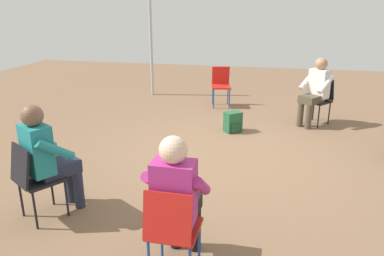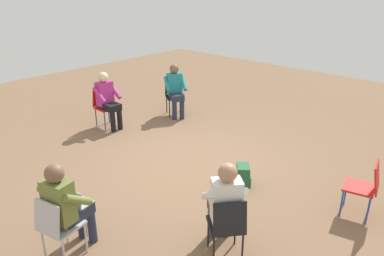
{
  "view_description": "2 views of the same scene",
  "coord_description": "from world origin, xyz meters",
  "px_view_note": "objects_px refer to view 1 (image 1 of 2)",
  "views": [
    {
      "loc": [
        -0.65,
        5.17,
        2.19
      ],
      "look_at": [
        0.38,
        0.36,
        0.52
      ],
      "focal_mm": 35.0,
      "sensor_mm": 36.0,
      "label": 1
    },
    {
      "loc": [
        -4.47,
        -4.03,
        3.14
      ],
      "look_at": [
        -0.38,
        -0.31,
        0.89
      ],
      "focal_mm": 35.0,
      "sensor_mm": 36.0,
      "label": 2
    }
  ],
  "objects_px": {
    "chair_northeast": "(33,176)",
    "person_in_white": "(316,88)",
    "chair_north": "(172,227)",
    "person_in_magenta": "(177,195)",
    "person_in_teal": "(47,154)",
    "chair_southwest": "(320,98)",
    "chair_south": "(221,83)",
    "backpack_near_laptop_user": "(233,123)"
  },
  "relations": [
    {
      "from": "chair_northeast",
      "to": "person_in_white",
      "type": "height_order",
      "value": "person_in_white"
    },
    {
      "from": "chair_north",
      "to": "chair_northeast",
      "type": "relative_size",
      "value": 1.0
    },
    {
      "from": "person_in_magenta",
      "to": "person_in_teal",
      "type": "bearing_deg",
      "value": 161.19
    },
    {
      "from": "chair_northeast",
      "to": "chair_southwest",
      "type": "relative_size",
      "value": 1.0
    },
    {
      "from": "chair_northeast",
      "to": "person_in_white",
      "type": "distance_m",
      "value": 5.03
    },
    {
      "from": "chair_southwest",
      "to": "person_in_white",
      "type": "height_order",
      "value": "person_in_white"
    },
    {
      "from": "chair_north",
      "to": "person_in_white",
      "type": "height_order",
      "value": "person_in_white"
    },
    {
      "from": "person_in_teal",
      "to": "person_in_magenta",
      "type": "relative_size",
      "value": 1.0
    },
    {
      "from": "chair_southwest",
      "to": "person_in_teal",
      "type": "bearing_deg",
      "value": 90.79
    },
    {
      "from": "person_in_magenta",
      "to": "chair_southwest",
      "type": "bearing_deg",
      "value": 71.54
    },
    {
      "from": "chair_north",
      "to": "chair_northeast",
      "type": "xyz_separation_m",
      "value": [
        1.62,
        -0.58,
        0.0
      ]
    },
    {
      "from": "chair_south",
      "to": "chair_northeast",
      "type": "relative_size",
      "value": 1.0
    },
    {
      "from": "chair_north",
      "to": "backpack_near_laptop_user",
      "type": "bearing_deg",
      "value": 89.92
    },
    {
      "from": "chair_northeast",
      "to": "person_in_teal",
      "type": "distance_m",
      "value": 0.26
    },
    {
      "from": "person_in_teal",
      "to": "backpack_near_laptop_user",
      "type": "xyz_separation_m",
      "value": [
        -1.62,
        -3.09,
        -0.54
      ]
    },
    {
      "from": "chair_north",
      "to": "person_in_teal",
      "type": "height_order",
      "value": "person_in_teal"
    },
    {
      "from": "chair_northeast",
      "to": "person_in_magenta",
      "type": "height_order",
      "value": "person_in_magenta"
    },
    {
      "from": "chair_northeast",
      "to": "backpack_near_laptop_user",
      "type": "height_order",
      "value": "chair_northeast"
    },
    {
      "from": "chair_north",
      "to": "person_in_white",
      "type": "bearing_deg",
      "value": 72.86
    },
    {
      "from": "chair_south",
      "to": "person_in_magenta",
      "type": "distance_m",
      "value": 5.37
    },
    {
      "from": "chair_south",
      "to": "person_in_white",
      "type": "xyz_separation_m",
      "value": [
        -1.87,
        1.0,
        0.2
      ]
    },
    {
      "from": "person_in_magenta",
      "to": "chair_northeast",
      "type": "bearing_deg",
      "value": 166.75
    },
    {
      "from": "person_in_white",
      "to": "chair_northeast",
      "type": "bearing_deg",
      "value": 91.02
    },
    {
      "from": "chair_south",
      "to": "person_in_white",
      "type": "distance_m",
      "value": 2.12
    },
    {
      "from": "person_in_magenta",
      "to": "backpack_near_laptop_user",
      "type": "height_order",
      "value": "person_in_magenta"
    },
    {
      "from": "person_in_white",
      "to": "backpack_near_laptop_user",
      "type": "height_order",
      "value": "person_in_white"
    },
    {
      "from": "chair_northeast",
      "to": "backpack_near_laptop_user",
      "type": "relative_size",
      "value": 2.36
    },
    {
      "from": "chair_north",
      "to": "chair_southwest",
      "type": "distance_m",
      "value": 4.92
    },
    {
      "from": "chair_south",
      "to": "chair_north",
      "type": "relative_size",
      "value": 1.0
    },
    {
      "from": "chair_southwest",
      "to": "backpack_near_laptop_user",
      "type": "relative_size",
      "value": 2.36
    },
    {
      "from": "chair_southwest",
      "to": "backpack_near_laptop_user",
      "type": "xyz_separation_m",
      "value": [
        1.52,
        0.83,
        -0.34
      ]
    },
    {
      "from": "person_in_white",
      "to": "backpack_near_laptop_user",
      "type": "distance_m",
      "value": 1.67
    },
    {
      "from": "chair_north",
      "to": "chair_northeast",
      "type": "bearing_deg",
      "value": 161.35
    },
    {
      "from": "person_in_teal",
      "to": "person_in_magenta",
      "type": "xyz_separation_m",
      "value": [
        -1.53,
        0.56,
        0.0
      ]
    },
    {
      "from": "person_in_white",
      "to": "person_in_teal",
      "type": "bearing_deg",
      "value": 90.82
    },
    {
      "from": "chair_southwest",
      "to": "person_in_teal",
      "type": "xyz_separation_m",
      "value": [
        3.14,
        3.93,
        0.2
      ]
    },
    {
      "from": "chair_northeast",
      "to": "chair_southwest",
      "type": "height_order",
      "value": "same"
    },
    {
      "from": "chair_north",
      "to": "person_in_magenta",
      "type": "distance_m",
      "value": 0.26
    },
    {
      "from": "chair_northeast",
      "to": "person_in_white",
      "type": "relative_size",
      "value": 0.69
    },
    {
      "from": "person_in_white",
      "to": "person_in_teal",
      "type": "height_order",
      "value": "same"
    },
    {
      "from": "person_in_teal",
      "to": "chair_southwest",
      "type": "bearing_deg",
      "value": 84.0
    },
    {
      "from": "person_in_white",
      "to": "person_in_magenta",
      "type": "relative_size",
      "value": 1.0
    }
  ]
}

